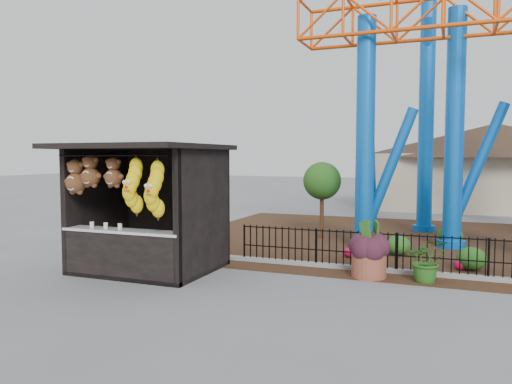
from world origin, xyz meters
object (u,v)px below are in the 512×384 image
at_px(terracotta_planter, 369,265).
at_px(potted_plant, 427,260).
at_px(prize_booth, 142,210).
at_px(roller_coaster, 495,41).

distance_m(terracotta_planter, potted_plant, 1.30).
bearing_deg(potted_plant, terracotta_planter, 168.74).
bearing_deg(prize_booth, roller_coaster, 42.03).
distance_m(prize_booth, terracotta_planter, 5.57).
xyz_separation_m(roller_coaster, terracotta_planter, (-2.89, -5.86, -6.14)).
distance_m(roller_coaster, terracotta_planter, 8.96).
xyz_separation_m(prize_booth, potted_plant, (6.52, 1.50, -1.04)).
bearing_deg(terracotta_planter, potted_plant, 1.70).
relative_size(terracotta_planter, potted_plant, 0.81).
xyz_separation_m(roller_coaster, potted_plant, (-1.61, -5.82, -5.95)).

